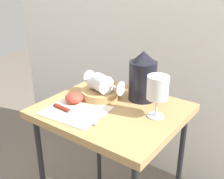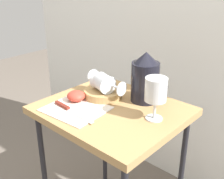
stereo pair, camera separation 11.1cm
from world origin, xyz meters
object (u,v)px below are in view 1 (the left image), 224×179
(pitcher, at_px, (143,80))
(basket_tray, at_px, (100,94))
(wine_glass_tipped_near, at_px, (101,83))
(apple_half_left, at_px, (74,98))
(knife, at_px, (68,111))
(table, at_px, (112,122))
(wine_glass_tipped_far, at_px, (101,83))
(wine_glass_upright, at_px, (158,90))

(pitcher, bearing_deg, basket_tray, -148.17)
(wine_glass_tipped_near, xyz_separation_m, apple_half_left, (-0.06, -0.10, -0.05))
(pitcher, bearing_deg, knife, -120.88)
(table, distance_m, pitcher, 0.22)
(table, height_order, knife, knife)
(pitcher, height_order, wine_glass_tipped_far, pitcher)
(basket_tray, relative_size, wine_glass_tipped_near, 1.05)
(wine_glass_tipped_near, bearing_deg, knife, -97.91)
(wine_glass_upright, bearing_deg, table, -167.95)
(pitcher, height_order, apple_half_left, pitcher)
(wine_glass_tipped_near, relative_size, knife, 0.68)
(wine_glass_tipped_far, xyz_separation_m, knife, (-0.02, -0.18, -0.06))
(basket_tray, xyz_separation_m, apple_half_left, (-0.05, -0.11, 0.01))
(wine_glass_tipped_far, bearing_deg, pitcher, 33.28)
(apple_half_left, bearing_deg, wine_glass_tipped_far, 60.44)
(basket_tray, bearing_deg, wine_glass_tipped_near, -34.62)
(basket_tray, bearing_deg, wine_glass_tipped_far, -14.99)
(table, distance_m, basket_tray, 0.14)
(basket_tray, height_order, knife, basket_tray)
(apple_half_left, bearing_deg, table, 21.31)
(wine_glass_tipped_near, bearing_deg, apple_half_left, -122.68)
(wine_glass_tipped_far, bearing_deg, apple_half_left, -119.56)
(table, height_order, apple_half_left, apple_half_left)
(wine_glass_tipped_near, height_order, apple_half_left, wine_glass_tipped_near)
(knife, bearing_deg, basket_tray, 85.51)
(table, xyz_separation_m, pitcher, (0.06, 0.14, 0.15))
(wine_glass_upright, bearing_deg, knife, -148.86)
(table, xyz_separation_m, basket_tray, (-0.10, 0.05, 0.08))
(pitcher, distance_m, knife, 0.34)
(basket_tray, bearing_deg, apple_half_left, -116.75)
(wine_glass_upright, relative_size, knife, 0.72)
(wine_glass_upright, height_order, wine_glass_tipped_far, wine_glass_upright)
(table, relative_size, wine_glass_tipped_far, 4.34)
(pitcher, relative_size, knife, 0.93)
(knife, bearing_deg, pitcher, 59.12)
(table, height_order, pitcher, pitcher)
(wine_glass_tipped_far, bearing_deg, knife, -96.34)
(table, bearing_deg, apple_half_left, -158.69)
(wine_glass_tipped_far, height_order, knife, wine_glass_tipped_far)
(wine_glass_upright, bearing_deg, wine_glass_tipped_far, 178.22)
(wine_glass_tipped_near, bearing_deg, pitcher, 35.55)
(wine_glass_tipped_near, distance_m, knife, 0.19)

